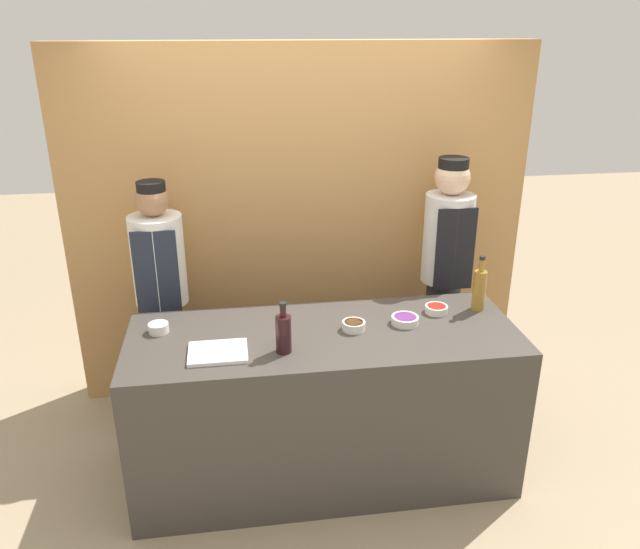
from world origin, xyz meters
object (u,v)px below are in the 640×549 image
(sauce_bowl_red, at_px, (436,309))
(cutting_board, at_px, (218,352))
(sauce_bowl_orange, at_px, (158,327))
(chef_right, at_px, (445,271))
(sauce_bowl_purple, at_px, (405,320))
(sauce_bowl_brown, at_px, (354,325))
(chef_left, at_px, (162,296))
(bottle_vinegar, at_px, (479,289))
(bottle_wine, at_px, (283,333))

(sauce_bowl_red, xyz_separation_m, cutting_board, (-1.26, -0.31, -0.01))
(sauce_bowl_orange, bearing_deg, chef_right, 17.79)
(sauce_bowl_purple, xyz_separation_m, sauce_bowl_brown, (-0.30, -0.03, 0.00))
(chef_left, bearing_deg, cutting_board, -67.76)
(sauce_bowl_red, bearing_deg, chef_right, 66.53)
(bottle_vinegar, bearing_deg, chef_left, 163.51)
(cutting_board, xyz_separation_m, bottle_wine, (0.34, -0.02, 0.10))
(sauce_bowl_brown, distance_m, sauce_bowl_orange, 1.07)
(sauce_bowl_red, distance_m, chef_right, 0.62)
(sauce_bowl_purple, height_order, chef_right, chef_right)
(cutting_board, relative_size, chef_right, 0.18)
(chef_right, bearing_deg, cutting_board, -149.80)
(sauce_bowl_red, bearing_deg, sauce_bowl_purple, -152.82)
(sauce_bowl_orange, distance_m, chef_right, 1.92)
(sauce_bowl_purple, relative_size, cutting_board, 0.51)
(bottle_wine, bearing_deg, bottle_vinegar, 16.22)
(sauce_bowl_orange, relative_size, sauce_bowl_red, 0.84)
(sauce_bowl_purple, distance_m, bottle_vinegar, 0.50)
(sauce_bowl_brown, distance_m, chef_right, 1.05)
(bottle_wine, bearing_deg, chef_right, 37.52)
(sauce_bowl_orange, relative_size, chef_left, 0.07)
(sauce_bowl_purple, xyz_separation_m, sauce_bowl_red, (0.22, 0.11, -0.00))
(cutting_board, distance_m, chef_left, 0.95)
(chef_right, bearing_deg, bottle_vinegar, -88.96)
(sauce_bowl_brown, relative_size, sauce_bowl_orange, 1.16)
(sauce_bowl_purple, height_order, sauce_bowl_brown, sauce_bowl_brown)
(cutting_board, height_order, chef_left, chef_left)
(sauce_bowl_red, xyz_separation_m, bottle_wine, (-0.92, -0.33, 0.08))
(bottle_wine, bearing_deg, sauce_bowl_purple, 17.28)
(sauce_bowl_purple, distance_m, bottle_wine, 0.74)
(sauce_bowl_purple, height_order, sauce_bowl_orange, sauce_bowl_orange)
(sauce_bowl_orange, height_order, chef_right, chef_right)
(sauce_bowl_purple, distance_m, chef_left, 1.56)
(cutting_board, relative_size, bottle_wine, 1.08)
(sauce_bowl_purple, relative_size, sauce_bowl_orange, 1.40)
(sauce_bowl_orange, height_order, chef_left, chef_left)
(cutting_board, distance_m, chef_right, 1.74)
(sauce_bowl_brown, xyz_separation_m, sauce_bowl_orange, (-1.06, 0.12, 0.00))
(sauce_bowl_red, bearing_deg, chef_left, 160.72)
(chef_left, bearing_deg, sauce_bowl_red, -19.28)
(sauce_bowl_orange, relative_size, chef_right, 0.06)
(sauce_bowl_brown, bearing_deg, cutting_board, -167.42)
(chef_left, bearing_deg, sauce_bowl_brown, -32.93)
(sauce_bowl_orange, bearing_deg, chef_left, 93.57)
(sauce_bowl_red, xyz_separation_m, bottle_vinegar, (0.26, 0.01, 0.11))
(bottle_vinegar, relative_size, chef_left, 0.20)
(bottle_vinegar, xyz_separation_m, chef_left, (-1.87, 0.55, -0.17))
(sauce_bowl_purple, relative_size, sauce_bowl_red, 1.17)
(cutting_board, bearing_deg, sauce_bowl_red, 13.83)
(sauce_bowl_orange, bearing_deg, cutting_board, -42.02)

